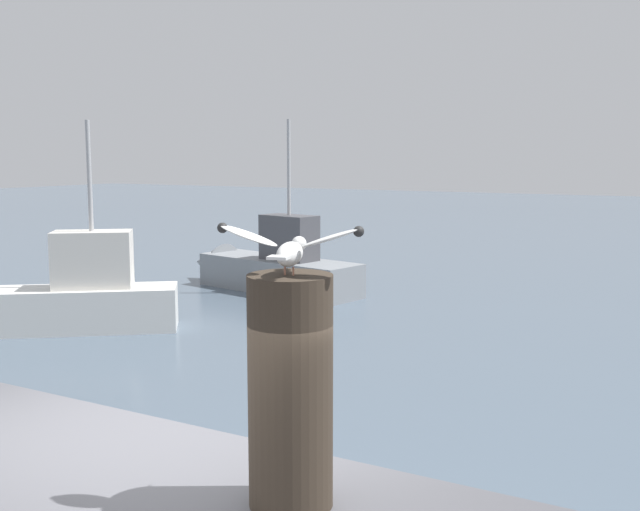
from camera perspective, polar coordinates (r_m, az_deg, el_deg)
The scene contains 4 objects.
mooring_post at distance 3.18m, azimuth -2.25°, elevation -10.27°, with size 0.36×0.36×0.98m, color #382D23.
seagull at distance 3.05m, azimuth -2.29°, elevation 0.67°, with size 0.60×0.39×0.21m.
boat_grey at distance 18.04m, azimuth -4.23°, elevation -0.85°, with size 5.24×2.18×4.12m.
boat_white at distance 14.50m, azimuth -19.80°, elevation -3.14°, with size 4.37×3.67×3.83m.
Camera 1 is at (2.61, -3.10, 3.19)m, focal length 42.19 mm.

